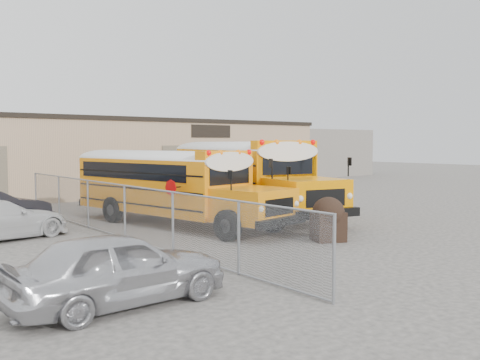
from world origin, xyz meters
TOP-DOWN VIEW (x-y plane):
  - ground at (0.00, 0.00)m, footprint 120.00×120.00m
  - warehouse at (-0.00, 19.99)m, footprint 30.20×10.20m
  - chainlink_fence at (-6.00, 3.00)m, footprint 0.07×18.07m
  - distant_building_right at (24.00, 24.00)m, footprint 10.00×8.00m
  - school_bus_left at (-4.20, 10.89)m, footprint 4.13×10.28m
  - school_bus_right at (2.48, 12.31)m, footprint 4.83×11.58m
  - tarp_bundle at (-0.98, -1.31)m, footprint 1.22×1.18m
  - car_silver at (-9.33, -3.44)m, footprint 4.38×1.86m

SIDE VIEW (x-z plane):
  - ground at x=0.00m, z-range 0.00..0.00m
  - tarp_bundle at x=-0.98m, z-range 0.02..1.45m
  - car_silver at x=-9.33m, z-range 0.00..1.48m
  - chainlink_fence at x=-6.00m, z-range 0.00..1.80m
  - school_bus_left at x=-4.20m, z-range 0.23..3.16m
  - school_bus_right at x=2.48m, z-range 0.26..3.55m
  - distant_building_right at x=24.00m, z-range 0.00..4.40m
  - warehouse at x=0.00m, z-range 0.04..4.71m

